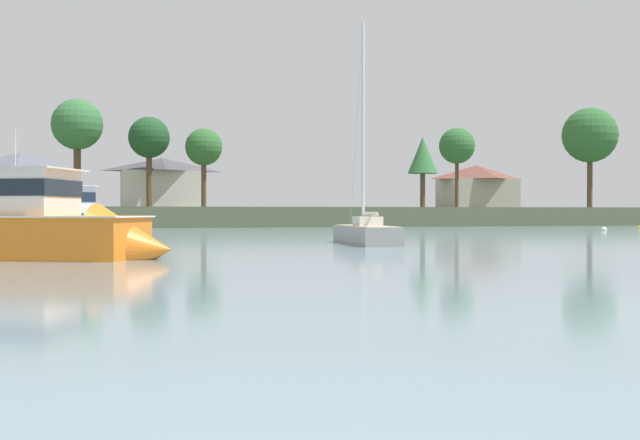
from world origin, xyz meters
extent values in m
cube|color=#4C563D|center=(0.00, 98.20, 1.05)|extent=(213.40, 56.40, 2.11)
cube|color=orange|center=(-12.96, 19.12, 0.32)|extent=(9.81, 6.90, 2.22)
cone|color=orange|center=(-8.75, 17.20, 0.32)|extent=(3.62, 3.84, 3.04)
cube|color=silver|center=(-12.96, 19.12, 1.40)|extent=(10.04, 7.10, 0.05)
cube|color=silver|center=(-12.57, 18.94, 2.20)|extent=(4.25, 3.88, 1.53)
cube|color=#19232D|center=(-12.57, 18.94, 2.35)|extent=(4.33, 3.96, 0.55)
cube|color=beige|center=(-12.57, 18.94, 2.99)|extent=(4.80, 4.45, 0.06)
cylinder|color=silver|center=(-12.57, 18.94, 3.69)|extent=(0.03, 0.03, 1.33)
cube|color=#669ECC|center=(-12.33, 53.82, 0.33)|extent=(8.26, 8.94, 2.26)
cone|color=#669ECC|center=(-9.36, 50.34, 0.33)|extent=(3.75, 3.73, 2.74)
cube|color=black|center=(-12.33, 53.82, 1.43)|extent=(8.47, 9.16, 0.05)
cube|color=silver|center=(-11.91, 53.32, 2.47)|extent=(4.29, 4.44, 2.01)
cube|color=#19232D|center=(-11.91, 53.32, 2.67)|extent=(4.38, 4.53, 0.72)
cube|color=beige|center=(-11.91, 53.32, 3.50)|extent=(4.88, 5.03, 0.06)
cylinder|color=silver|center=(-11.91, 53.32, 4.30)|extent=(0.03, 0.03, 1.52)
cube|color=gray|center=(2.76, 27.15, 0.13)|extent=(2.51, 7.47, 1.46)
cube|color=#CCB78E|center=(2.76, 27.15, 0.88)|extent=(2.25, 7.01, 0.04)
cube|color=silver|center=(2.73, 26.78, 1.12)|extent=(1.30, 1.72, 0.44)
cylinder|color=silver|center=(2.82, 27.73, 5.90)|extent=(0.15, 0.15, 10.01)
cylinder|color=silver|center=(2.68, 26.27, 1.44)|extent=(0.40, 2.93, 0.12)
cylinder|color=silver|center=(2.68, 26.27, 1.49)|extent=(0.40, 2.64, 0.14)
cylinder|color=#999999|center=(2.97, 29.19, 5.88)|extent=(0.30, 2.94, 9.96)
sphere|color=yellow|center=(39.31, 54.50, 0.08)|extent=(0.44, 0.44, 0.44)
torus|color=#333338|center=(39.31, 54.50, 0.34)|extent=(0.12, 0.12, 0.02)
sphere|color=white|center=(31.20, 48.54, 0.09)|extent=(0.49, 0.49, 0.49)
torus|color=#333338|center=(31.20, 48.54, 0.37)|extent=(0.12, 0.12, 0.02)
cylinder|color=brown|center=(-2.87, 95.07, 6.00)|extent=(0.74, 0.74, 7.78)
sphere|color=#1E4723|center=(-2.87, 95.07, 11.07)|extent=(5.23, 5.23, 5.23)
cylinder|color=brown|center=(-11.64, 95.56, 6.60)|extent=(0.90, 0.90, 8.99)
sphere|color=#336B38|center=(-11.64, 95.56, 12.52)|extent=(6.34, 6.34, 6.34)
cylinder|color=brown|center=(55.19, 85.81, 6.22)|extent=(0.72, 0.72, 8.24)
sphere|color=#2D602D|center=(55.19, 85.81, 12.02)|extent=(7.45, 7.45, 7.45)
cylinder|color=brown|center=(3.74, 92.61, 5.43)|extent=(0.64, 0.64, 6.64)
sphere|color=#2D602D|center=(3.74, 92.61, 9.80)|extent=(4.69, 4.69, 4.69)
cylinder|color=brown|center=(26.02, 74.78, 5.19)|extent=(0.57, 0.57, 6.17)
cone|color=#336B38|center=(26.02, 74.78, 7.99)|extent=(3.37, 3.37, 4.12)
cylinder|color=brown|center=(33.12, 80.83, 5.40)|extent=(0.46, 0.46, 6.59)
sphere|color=#2D602D|center=(33.12, 80.83, 9.69)|extent=(4.40, 4.40, 4.40)
cube|color=silver|center=(-0.76, 100.50, 4.57)|extent=(10.76, 6.33, 4.94)
pyramid|color=#47474C|center=(-0.76, 100.50, 7.95)|extent=(11.62, 6.83, 1.81)
cube|color=gray|center=(-19.11, 105.88, 4.69)|extent=(11.45, 8.13, 5.17)
pyramid|color=#565B66|center=(-19.11, 105.88, 8.42)|extent=(12.37, 8.78, 2.29)
cube|color=#9E998E|center=(51.65, 112.08, 4.54)|extent=(11.09, 8.82, 4.88)
pyramid|color=brown|center=(51.65, 112.08, 8.17)|extent=(11.97, 9.53, 2.38)
camera|label=1|loc=(-10.16, -10.22, 1.55)|focal=45.63mm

